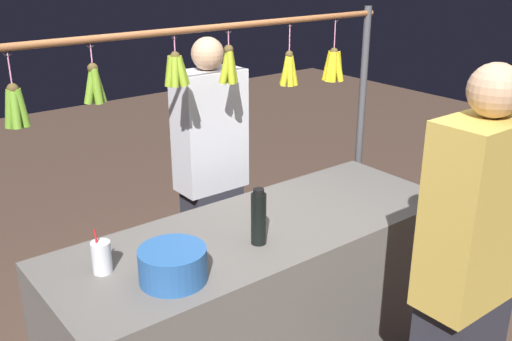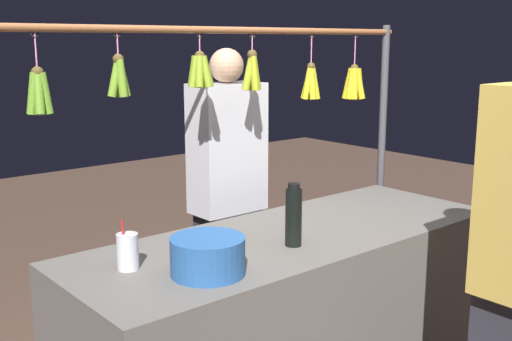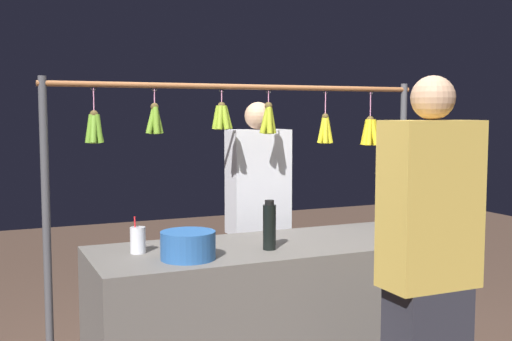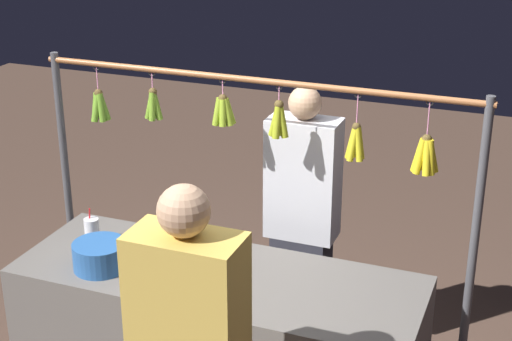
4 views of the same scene
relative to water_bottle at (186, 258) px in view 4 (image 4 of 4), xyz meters
name	(u,v)px [view 4 (image 4 of 4)]	position (x,y,z in m)	size (l,w,h in m)	color
display_rack	(257,165)	(-0.14, -0.57, 0.29)	(2.39, 0.13, 1.78)	#4C4C51
water_bottle	(186,258)	(0.00, 0.00, 0.00)	(0.07, 0.07, 0.26)	black
blue_bucket	(100,256)	(0.46, 0.04, -0.06)	(0.27, 0.27, 0.14)	#2B5FA6
drink_cup	(92,230)	(0.65, -0.20, -0.06)	(0.08, 0.08, 0.19)	silver
vendor_person	(302,230)	(-0.31, -0.84, -0.18)	(0.39, 0.21, 1.66)	#2D2D38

